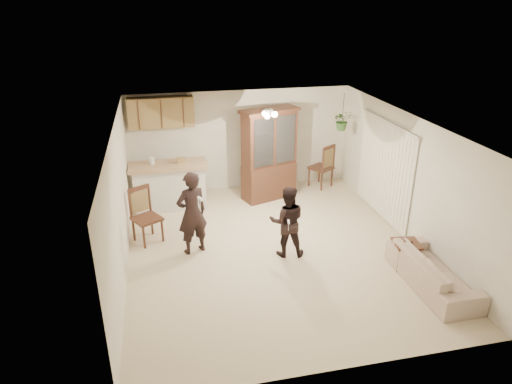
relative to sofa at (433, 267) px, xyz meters
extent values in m
plane|color=beige|center=(-2.35, 1.77, -0.37)|extent=(6.50, 6.50, 0.00)
cube|color=white|center=(-2.35, 1.77, 2.13)|extent=(5.50, 6.50, 0.02)
cube|color=white|center=(-2.35, 5.02, 0.88)|extent=(5.50, 0.02, 2.50)
cube|color=white|center=(-2.35, -1.48, 0.88)|extent=(5.50, 0.02, 2.50)
cube|color=white|center=(-5.10, 1.77, 0.88)|extent=(0.02, 6.50, 2.50)
cube|color=white|center=(0.40, 1.77, 0.88)|extent=(0.02, 6.50, 2.50)
cube|color=silver|center=(-4.20, 4.12, 0.13)|extent=(1.60, 0.55, 1.00)
cube|color=tan|center=(-4.20, 4.12, 0.68)|extent=(1.75, 0.70, 0.08)
cube|color=brown|center=(-4.25, 4.84, 1.73)|extent=(1.50, 0.34, 0.70)
imported|color=#265522|center=(-0.05, 4.17, 1.48)|extent=(0.43, 0.37, 0.48)
cylinder|color=black|center=(-0.05, 4.17, 1.81)|extent=(0.01, 0.01, 0.65)
imported|color=beige|center=(0.00, 0.00, 0.00)|extent=(0.73, 1.87, 0.73)
imported|color=black|center=(-3.86, 2.00, 0.53)|extent=(0.77, 0.64, 1.80)
imported|color=black|center=(-2.14, 1.53, 0.31)|extent=(0.75, 0.64, 1.35)
cube|color=#351E13|center=(-1.82, 4.22, 0.06)|extent=(1.38, 0.90, 0.86)
cube|color=#351E13|center=(-1.82, 4.22, 1.13)|extent=(1.36, 0.84, 1.29)
cube|color=silver|center=(-1.82, 4.22, 1.13)|extent=(1.06, 0.38, 1.13)
cube|color=#351E13|center=(-1.82, 4.22, 1.80)|extent=(1.49, 0.96, 0.06)
cube|color=#351E13|center=(-0.15, 0.64, 0.12)|extent=(0.52, 0.52, 0.04)
cube|color=#351E13|center=(-0.15, 0.64, -0.23)|extent=(0.43, 0.43, 0.03)
cube|color=#351E13|center=(-0.15, 0.64, 0.16)|extent=(0.18, 0.13, 0.05)
cube|color=#351E13|center=(-4.72, 2.61, 0.13)|extent=(0.68, 0.68, 0.05)
cube|color=olive|center=(-4.72, 2.61, 0.44)|extent=(0.34, 0.22, 0.43)
cube|color=#351E13|center=(-4.72, 2.61, 0.72)|extent=(0.42, 0.26, 0.09)
cube|color=#351E13|center=(-2.10, 4.41, 0.14)|extent=(0.60, 0.60, 0.05)
cube|color=olive|center=(-2.10, 4.41, 0.44)|extent=(0.37, 0.12, 0.44)
cube|color=#351E13|center=(-2.10, 4.41, 0.72)|extent=(0.46, 0.14, 0.09)
cube|color=#351E13|center=(-0.34, 4.63, 0.14)|extent=(0.70, 0.70, 0.06)
cube|color=olive|center=(-0.34, 4.63, 0.45)|extent=(0.34, 0.23, 0.44)
cube|color=#351E13|center=(-0.34, 4.63, 0.74)|extent=(0.42, 0.28, 0.09)
cube|color=white|center=(-3.72, 1.64, 0.90)|extent=(0.09, 0.15, 0.04)
cube|color=white|center=(-2.21, 1.21, 0.49)|extent=(0.06, 0.13, 0.04)
camera|label=1|loc=(-4.33, -5.77, 4.21)|focal=32.00mm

